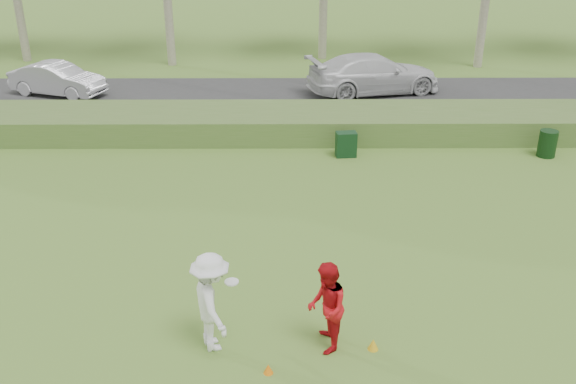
{
  "coord_description": "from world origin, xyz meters",
  "views": [
    {
      "loc": [
        -0.09,
        -10.59,
        7.99
      ],
      "look_at": [
        0.0,
        4.0,
        1.3
      ],
      "focal_mm": 40.0,
      "sensor_mm": 36.0,
      "label": 1
    }
  ],
  "objects_px": {
    "utility_cabinet": "(346,144)",
    "car_mid": "(57,79)",
    "cone_yellow": "(373,344)",
    "player_white": "(211,302)",
    "car_right": "(374,74)",
    "cone_orange": "(268,369)",
    "trash_bin": "(547,144)",
    "player_red": "(327,308)"
  },
  "relations": [
    {
      "from": "player_red",
      "to": "player_white",
      "type": "bearing_deg",
      "value": -92.49
    },
    {
      "from": "cone_orange",
      "to": "trash_bin",
      "type": "xyz_separation_m",
      "value": [
        9.21,
        10.93,
        0.35
      ]
    },
    {
      "from": "player_white",
      "to": "car_right",
      "type": "distance_m",
      "value": 18.6
    },
    {
      "from": "car_mid",
      "to": "cone_yellow",
      "type": "bearing_deg",
      "value": -126.95
    },
    {
      "from": "player_red",
      "to": "car_right",
      "type": "distance_m",
      "value": 18.14
    },
    {
      "from": "cone_orange",
      "to": "player_white",
      "type": "bearing_deg",
      "value": 143.57
    },
    {
      "from": "player_white",
      "to": "player_red",
      "type": "bearing_deg",
      "value": -113.32
    },
    {
      "from": "player_red",
      "to": "trash_bin",
      "type": "bearing_deg",
      "value": 140.36
    },
    {
      "from": "trash_bin",
      "to": "cone_yellow",
      "type": "bearing_deg",
      "value": -125.03
    },
    {
      "from": "cone_yellow",
      "to": "cone_orange",
      "type": "bearing_deg",
      "value": -161.41
    },
    {
      "from": "player_red",
      "to": "cone_yellow",
      "type": "xyz_separation_m",
      "value": [
        0.92,
        -0.07,
        -0.81
      ]
    },
    {
      "from": "player_white",
      "to": "car_right",
      "type": "xyz_separation_m",
      "value": [
        5.36,
        17.81,
        -0.1
      ]
    },
    {
      "from": "utility_cabinet",
      "to": "trash_bin",
      "type": "xyz_separation_m",
      "value": [
        6.81,
        -0.04,
        0.03
      ]
    },
    {
      "from": "utility_cabinet",
      "to": "trash_bin",
      "type": "relative_size",
      "value": 0.94
    },
    {
      "from": "car_right",
      "to": "cone_orange",
      "type": "bearing_deg",
      "value": 152.11
    },
    {
      "from": "player_red",
      "to": "cone_yellow",
      "type": "height_order",
      "value": "player_red"
    },
    {
      "from": "player_red",
      "to": "utility_cabinet",
      "type": "distance_m",
      "value": 10.32
    },
    {
      "from": "cone_yellow",
      "to": "player_white",
      "type": "bearing_deg",
      "value": 177.79
    },
    {
      "from": "player_red",
      "to": "trash_bin",
      "type": "height_order",
      "value": "player_red"
    },
    {
      "from": "player_white",
      "to": "car_mid",
      "type": "bearing_deg",
      "value": 4.15
    },
    {
      "from": "cone_yellow",
      "to": "trash_bin",
      "type": "xyz_separation_m",
      "value": [
        7.18,
        10.25,
        0.34
      ]
    },
    {
      "from": "cone_yellow",
      "to": "car_mid",
      "type": "distance_m",
      "value": 21.18
    },
    {
      "from": "trash_bin",
      "to": "cone_orange",
      "type": "bearing_deg",
      "value": -130.11
    },
    {
      "from": "car_right",
      "to": "trash_bin",
      "type": "bearing_deg",
      "value": -162.25
    },
    {
      "from": "car_mid",
      "to": "car_right",
      "type": "xyz_separation_m",
      "value": [
        13.95,
        0.28,
        0.16
      ]
    },
    {
      "from": "player_white",
      "to": "cone_yellow",
      "type": "bearing_deg",
      "value": -114.16
    },
    {
      "from": "player_red",
      "to": "utility_cabinet",
      "type": "height_order",
      "value": "player_red"
    },
    {
      "from": "utility_cabinet",
      "to": "car_right",
      "type": "xyz_separation_m",
      "value": [
        1.89,
        7.64,
        0.49
      ]
    },
    {
      "from": "player_white",
      "to": "trash_bin",
      "type": "xyz_separation_m",
      "value": [
        10.29,
        10.13,
        -0.57
      ]
    },
    {
      "from": "cone_orange",
      "to": "car_mid",
      "type": "xyz_separation_m",
      "value": [
        -9.67,
        18.33,
        0.66
      ]
    },
    {
      "from": "player_white",
      "to": "cone_orange",
      "type": "bearing_deg",
      "value": -148.37
    },
    {
      "from": "utility_cabinet",
      "to": "car_mid",
      "type": "height_order",
      "value": "car_mid"
    },
    {
      "from": "cone_orange",
      "to": "trash_bin",
      "type": "height_order",
      "value": "trash_bin"
    },
    {
      "from": "car_mid",
      "to": "player_white",
      "type": "bearing_deg",
      "value": -134.38
    },
    {
      "from": "player_white",
      "to": "cone_orange",
      "type": "distance_m",
      "value": 1.63
    },
    {
      "from": "car_right",
      "to": "utility_cabinet",
      "type": "bearing_deg",
      "value": 151.18
    },
    {
      "from": "player_red",
      "to": "cone_orange",
      "type": "distance_m",
      "value": 1.57
    },
    {
      "from": "player_red",
      "to": "car_mid",
      "type": "bearing_deg",
      "value": -149.62
    },
    {
      "from": "player_red",
      "to": "utility_cabinet",
      "type": "bearing_deg",
      "value": 171.68
    },
    {
      "from": "cone_yellow",
      "to": "car_mid",
      "type": "bearing_deg",
      "value": 123.53
    },
    {
      "from": "car_mid",
      "to": "car_right",
      "type": "distance_m",
      "value": 13.95
    },
    {
      "from": "cone_yellow",
      "to": "utility_cabinet",
      "type": "bearing_deg",
      "value": 87.94
    }
  ]
}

